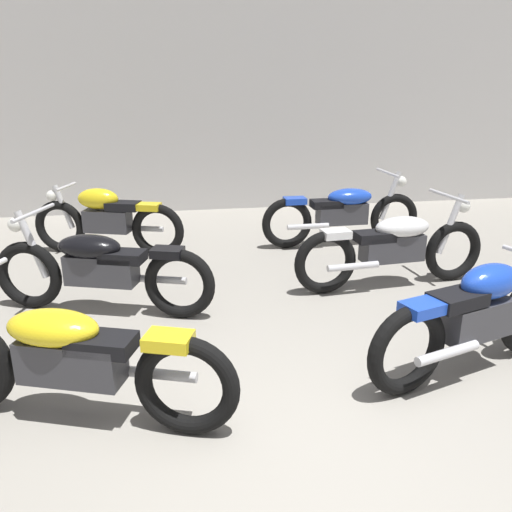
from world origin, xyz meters
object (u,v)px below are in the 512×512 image
Objects in this scene: motorcycle_left_row_0 at (69,358)px; motorcycle_left_row_1 at (100,268)px; motorcycle_right_row_1 at (393,246)px; motorcycle_right_row_0 at (477,316)px; motorcycle_left_row_2 at (107,219)px; motorcycle_right_row_2 at (343,212)px.

motorcycle_left_row_1 is at bearing 89.92° from motorcycle_left_row_0.
motorcycle_right_row_1 is at bearing 3.39° from motorcycle_left_row_1.
motorcycle_left_row_1 is 3.27m from motorcycle_right_row_0.
motorcycle_right_row_0 is (2.87, -1.57, 0.01)m from motorcycle_left_row_1.
motorcycle_left_row_2 is (-0.11, 3.54, 0.01)m from motorcycle_left_row_0.
motorcycle_right_row_1 is at bearing 32.24° from motorcycle_left_row_0.
motorcycle_left_row_1 is (0.00, 1.70, 0.00)m from motorcycle_left_row_0.
motorcycle_right_row_0 is at bearing -93.59° from motorcycle_right_row_1.
motorcycle_left_row_1 and motorcycle_right_row_2 have the same top height.
motorcycle_right_row_2 is at bearing -2.27° from motorcycle_left_row_2.
motorcycle_right_row_0 is at bearing -28.73° from motorcycle_left_row_1.
motorcycle_left_row_0 is 1.09× the size of motorcycle_right_row_0.
motorcycle_left_row_0 is 3.52m from motorcycle_right_row_1.
motorcycle_left_row_0 is 1.09× the size of motorcycle_left_row_2.
motorcycle_left_row_0 is at bearing -90.08° from motorcycle_left_row_1.
motorcycle_left_row_1 and motorcycle_right_row_1 have the same top height.
motorcycle_right_row_0 is 1.75m from motorcycle_right_row_1.
motorcycle_left_row_0 is at bearing -88.15° from motorcycle_left_row_2.
motorcycle_left_row_2 and motorcycle_right_row_0 have the same top height.
motorcycle_left_row_2 is at bearing 151.76° from motorcycle_right_row_1.
motorcycle_left_row_0 is 0.99× the size of motorcycle_left_row_1.
motorcycle_right_row_1 reaches higher than motorcycle_left_row_2.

